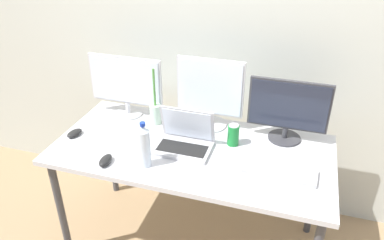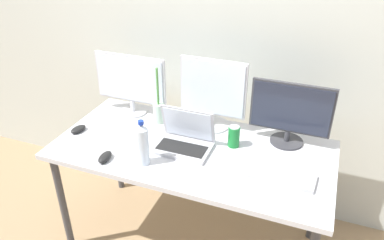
{
  "view_description": "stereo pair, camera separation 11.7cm",
  "coord_description": "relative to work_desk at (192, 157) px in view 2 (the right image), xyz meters",
  "views": [
    {
      "loc": [
        0.52,
        -1.68,
        1.92
      ],
      "look_at": [
        0.0,
        0.0,
        0.92
      ],
      "focal_mm": 35.0,
      "sensor_mm": 36.0,
      "label": 1
    },
    {
      "loc": [
        0.63,
        -1.64,
        1.92
      ],
      "look_at": [
        0.0,
        0.0,
        0.92
      ],
      "focal_mm": 35.0,
      "sensor_mm": 36.0,
      "label": 2
    }
  ],
  "objects": [
    {
      "name": "monitor_right",
      "position": [
        0.49,
        0.25,
        0.26
      ],
      "size": [
        0.45,
        0.19,
        0.37
      ],
      "color": "#38383D",
      "rests_on": "work_desk"
    },
    {
      "name": "bamboo_vase",
      "position": [
        -0.3,
        0.2,
        0.14
      ],
      "size": [
        0.07,
        0.07,
        0.36
      ],
      "color": "#B2D1B7",
      "rests_on": "work_desk"
    },
    {
      "name": "soda_can_near_keyboard",
      "position": [
        0.21,
        0.1,
        0.13
      ],
      "size": [
        0.07,
        0.07,
        0.13
      ],
      "color": "#197F33",
      "rests_on": "work_desk"
    },
    {
      "name": "wall_back",
      "position": [
        0.0,
        0.59,
        0.62
      ],
      "size": [
        7.0,
        0.08,
        2.6
      ],
      "primitive_type": "cube",
      "color": "silver",
      "rests_on": "ground"
    },
    {
      "name": "keyboard_main",
      "position": [
        0.5,
        -0.09,
        0.07
      ],
      "size": [
        0.38,
        0.16,
        0.02
      ],
      "primitive_type": "cube",
      "rotation": [
        0.0,
        0.0,
        -0.06
      ],
      "color": "#B2B2B7",
      "rests_on": "work_desk"
    },
    {
      "name": "water_bottle",
      "position": [
        -0.19,
        -0.23,
        0.18
      ],
      "size": [
        0.07,
        0.07,
        0.26
      ],
      "color": "silver",
      "rests_on": "work_desk"
    },
    {
      "name": "mouse_by_laptop",
      "position": [
        -0.39,
        -0.28,
        0.08
      ],
      "size": [
        0.06,
        0.11,
        0.04
      ],
      "primitive_type": "ellipsoid",
      "rotation": [
        0.0,
        0.0,
        0.07
      ],
      "color": "black",
      "rests_on": "work_desk"
    },
    {
      "name": "ground_plane",
      "position": [
        0.0,
        0.0,
        -0.68
      ],
      "size": [
        16.0,
        16.0,
        0.0
      ],
      "primitive_type": "plane",
      "color": "#9E7F5B"
    },
    {
      "name": "laptop_silver",
      "position": [
        -0.04,
        -0.01,
        0.12
      ],
      "size": [
        0.31,
        0.22,
        0.23
      ],
      "color": "#B7B7BC",
      "rests_on": "work_desk"
    },
    {
      "name": "monitor_left",
      "position": [
        -0.51,
        0.25,
        0.28
      ],
      "size": [
        0.48,
        0.18,
        0.4
      ],
      "color": "silver",
      "rests_on": "work_desk"
    },
    {
      "name": "mouse_by_keyboard",
      "position": [
        -0.71,
        -0.08,
        0.08
      ],
      "size": [
        0.08,
        0.12,
        0.03
      ],
      "primitive_type": "ellipsoid",
      "rotation": [
        0.0,
        0.0,
        -0.23
      ],
      "color": "black",
      "rests_on": "work_desk"
    },
    {
      "name": "monitor_center",
      "position": [
        0.03,
        0.27,
        0.29
      ],
      "size": [
        0.41,
        0.22,
        0.43
      ],
      "color": "silver",
      "rests_on": "work_desk"
    },
    {
      "name": "work_desk",
      "position": [
        0.0,
        0.0,
        0.0
      ],
      "size": [
        1.56,
        0.75,
        0.74
      ],
      "color": "#424247",
      "rests_on": "ground"
    }
  ]
}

